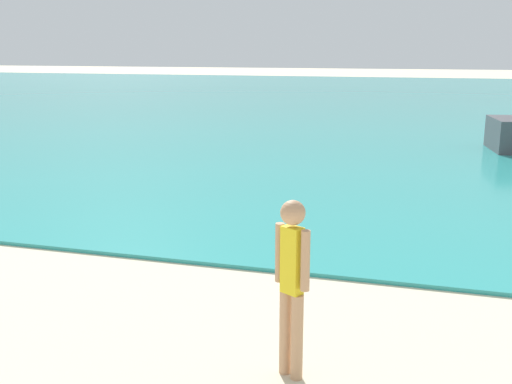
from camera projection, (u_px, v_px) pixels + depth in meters
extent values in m
cube|color=teal|center=(379.00, 100.00, 36.75)|extent=(160.00, 60.00, 0.06)
cylinder|color=tan|center=(297.00, 337.00, 5.64)|extent=(0.11, 0.11, 0.86)
cylinder|color=tan|center=(285.00, 332.00, 5.75)|extent=(0.11, 0.11, 0.86)
cube|color=yellow|center=(292.00, 260.00, 5.52)|extent=(0.23, 0.20, 0.64)
sphere|color=tan|center=(293.00, 213.00, 5.41)|extent=(0.23, 0.23, 0.23)
cylinder|color=tan|center=(305.00, 261.00, 5.40)|extent=(0.09, 0.09, 0.57)
cylinder|color=tan|center=(280.00, 253.00, 5.62)|extent=(0.09, 0.09, 0.57)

